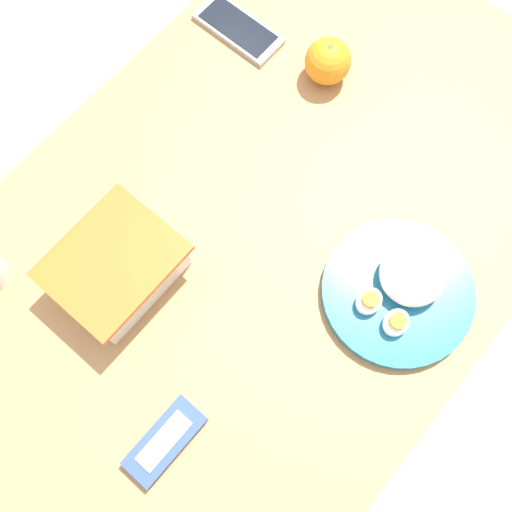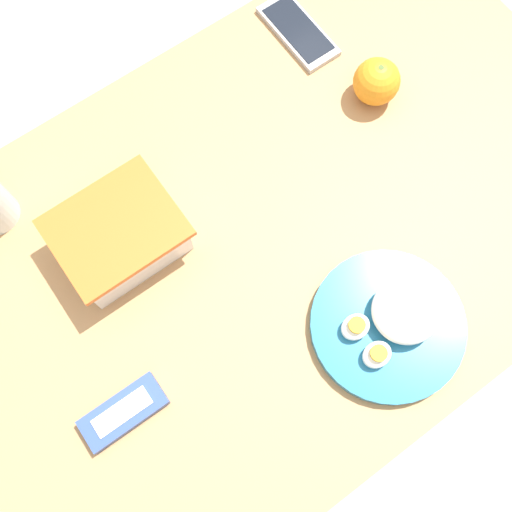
# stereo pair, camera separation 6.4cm
# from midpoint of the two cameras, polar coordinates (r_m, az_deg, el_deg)

# --- Properties ---
(ground_plane) EXTENTS (10.00, 10.00, 0.00)m
(ground_plane) POSITION_cam_midpoint_polar(r_m,az_deg,el_deg) (1.66, -0.68, -6.75)
(ground_plane) COLOR #B2A899
(table) EXTENTS (1.14, 0.72, 0.78)m
(table) POSITION_cam_midpoint_polar(r_m,az_deg,el_deg) (1.02, -1.10, 0.29)
(table) COLOR #AD7F51
(table) RESTS_ON ground_plane
(food_container) EXTENTS (0.18, 0.15, 0.08)m
(food_container) POSITION_cam_midpoint_polar(r_m,az_deg,el_deg) (0.88, -15.11, -1.44)
(food_container) COLOR white
(food_container) RESTS_ON table
(orange_fruit) EXTENTS (0.07, 0.07, 0.07)m
(orange_fruit) POSITION_cam_midpoint_polar(r_m,az_deg,el_deg) (1.00, 4.96, 17.81)
(orange_fruit) COLOR orange
(orange_fruit) RESTS_ON table
(rice_plate) EXTENTS (0.22, 0.22, 0.06)m
(rice_plate) POSITION_cam_midpoint_polar(r_m,az_deg,el_deg) (0.88, 11.61, -3.30)
(rice_plate) COLOR teal
(rice_plate) RESTS_ON table
(candy_bar) EXTENTS (0.12, 0.05, 0.02)m
(candy_bar) POSITION_cam_midpoint_polar(r_m,az_deg,el_deg) (0.85, -10.90, -17.18)
(candy_bar) COLOR #334C9E
(candy_bar) RESTS_ON table
(cell_phone) EXTENTS (0.07, 0.15, 0.01)m
(cell_phone) POSITION_cam_midpoint_polar(r_m,az_deg,el_deg) (1.08, -3.53, 20.65)
(cell_phone) COLOR #ADADB2
(cell_phone) RESTS_ON table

